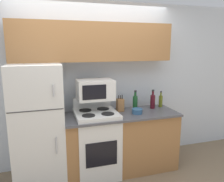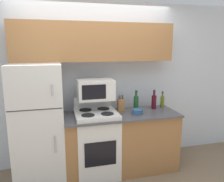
# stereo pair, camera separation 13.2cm
# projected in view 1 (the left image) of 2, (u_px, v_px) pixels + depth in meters

# --- Properties ---
(wall_back) EXTENTS (8.00, 0.05, 2.55)m
(wall_back) POSITION_uv_depth(u_px,v_px,m) (92.00, 84.00, 3.48)
(wall_back) COLOR silver
(wall_back) RESTS_ON ground_plane
(lower_cabinets) EXTENTS (1.68, 0.63, 0.90)m
(lower_cabinets) POSITION_uv_depth(u_px,v_px,m) (121.00, 142.00, 3.31)
(lower_cabinets) COLOR #9E6B3D
(lower_cabinets) RESTS_ON ground_plane
(refrigerator) EXTENTS (0.66, 0.74, 1.65)m
(refrigerator) POSITION_uv_depth(u_px,v_px,m) (38.00, 125.00, 2.96)
(refrigerator) COLOR silver
(refrigerator) RESTS_ON ground_plane
(upper_cabinets) EXTENTS (2.33, 0.32, 0.55)m
(upper_cabinets) POSITION_uv_depth(u_px,v_px,m) (94.00, 42.00, 3.17)
(upper_cabinets) COLOR #9E6B3D
(upper_cabinets) RESTS_ON refrigerator
(stove) EXTENTS (0.60, 0.61, 1.12)m
(stove) POSITION_uv_depth(u_px,v_px,m) (97.00, 143.00, 3.18)
(stove) COLOR silver
(stove) RESTS_ON ground_plane
(microwave) EXTENTS (0.51, 0.37, 0.28)m
(microwave) POSITION_uv_depth(u_px,v_px,m) (95.00, 90.00, 3.12)
(microwave) COLOR silver
(microwave) RESTS_ON stove
(knife_block) EXTENTS (0.10, 0.10, 0.25)m
(knife_block) POSITION_uv_depth(u_px,v_px,m) (120.00, 105.00, 3.31)
(knife_block) COLOR #9E6B3D
(knife_block) RESTS_ON lower_cabinets
(bowl) EXTENTS (0.16, 0.16, 0.07)m
(bowl) POSITION_uv_depth(u_px,v_px,m) (137.00, 111.00, 3.19)
(bowl) COLOR #335B84
(bowl) RESTS_ON lower_cabinets
(bottle_olive_oil) EXTENTS (0.06, 0.06, 0.26)m
(bottle_olive_oil) POSITION_uv_depth(u_px,v_px,m) (161.00, 101.00, 3.55)
(bottle_olive_oil) COLOR #5B6619
(bottle_olive_oil) RESTS_ON lower_cabinets
(bottle_wine_green) EXTENTS (0.08, 0.08, 0.30)m
(bottle_wine_green) POSITION_uv_depth(u_px,v_px,m) (135.00, 102.00, 3.40)
(bottle_wine_green) COLOR #194C23
(bottle_wine_green) RESTS_ON lower_cabinets
(bottle_wine_red) EXTENTS (0.08, 0.08, 0.30)m
(bottle_wine_red) POSITION_uv_depth(u_px,v_px,m) (153.00, 101.00, 3.46)
(bottle_wine_red) COLOR #470F19
(bottle_wine_red) RESTS_ON lower_cabinets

